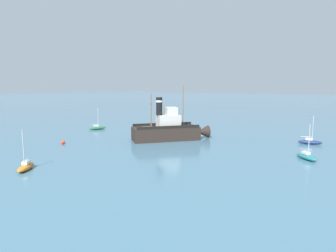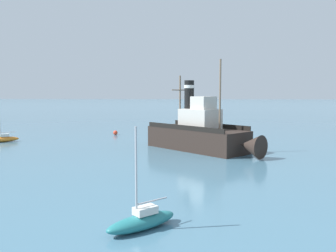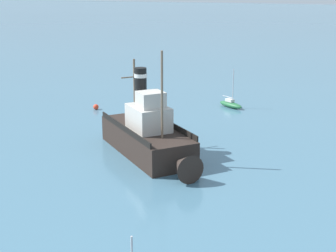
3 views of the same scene
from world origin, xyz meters
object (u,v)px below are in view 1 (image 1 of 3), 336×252
object	(u,v)px
sailboat_navy	(310,142)
sailboat_orange	(26,166)
mooring_buoy	(63,142)
sailboat_teal	(306,156)
sailboat_green	(97,128)
old_tugboat	(169,130)

from	to	relation	value
sailboat_navy	sailboat_orange	bearing A→B (deg)	-38.41
sailboat_navy	sailboat_orange	distance (m)	43.82
mooring_buoy	sailboat_navy	bearing A→B (deg)	120.81
sailboat_teal	sailboat_green	size ratio (longest dim) A/B	1.00
sailboat_navy	mooring_buoy	xyz separation A→B (m)	(21.51, -36.07, -0.09)
sailboat_orange	sailboat_green	bearing A→B (deg)	-150.64
sailboat_green	mooring_buoy	xyz separation A→B (m)	(15.30, 6.97, -0.09)
sailboat_teal	sailboat_orange	xyz separation A→B (m)	(22.55, -27.97, 0.00)
sailboat_teal	old_tugboat	bearing A→B (deg)	-97.38
old_tugboat	sailboat_teal	size ratio (longest dim) A/B	2.62
mooring_buoy	sailboat_orange	bearing A→B (deg)	34.61
mooring_buoy	old_tugboat	bearing A→B (deg)	133.60
sailboat_navy	sailboat_green	xyz separation A→B (m)	(6.21, -43.04, 0.00)
old_tugboat	sailboat_navy	xyz separation A→B (m)	(-8.75, 22.68, -1.40)
old_tugboat	sailboat_green	size ratio (longest dim) A/B	2.62
old_tugboat	sailboat_green	xyz separation A→B (m)	(-2.54, -20.37, -1.40)
sailboat_navy	mooring_buoy	distance (m)	42.00
sailboat_orange	mooring_buoy	size ratio (longest dim) A/B	7.29
sailboat_teal	mooring_buoy	world-z (taller)	sailboat_teal
sailboat_navy	sailboat_teal	world-z (taller)	same
sailboat_navy	mooring_buoy	size ratio (longest dim) A/B	7.29
sailboat_teal	sailboat_green	world-z (taller)	same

